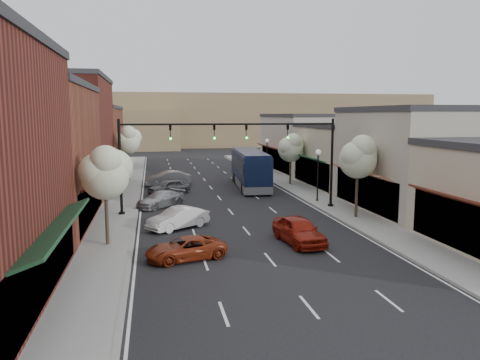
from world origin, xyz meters
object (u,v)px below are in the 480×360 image
signal_mast_left (154,152)px  parked_car_b (178,218)px  lamp_post_near (318,167)px  lamp_post_far (267,151)px  red_hatchback (299,230)px  tree_left_far (128,140)px  signal_mast_right (303,150)px  parked_car_c (160,199)px  tree_left_near (106,172)px  parked_car_d (169,187)px  parked_car_a (186,249)px  coach_bus (250,168)px  tree_right_near (359,156)px  parked_car_e (168,178)px  tree_right_far (291,147)px

signal_mast_left → parked_car_b: size_ratio=1.96×
lamp_post_near → lamp_post_far: same height
signal_mast_left → red_hatchback: (7.98, -9.37, -3.85)m
tree_left_far → signal_mast_right: bearing=-52.3°
lamp_post_near → parked_car_c: bearing=178.6°
signal_mast_left → tree_left_near: size_ratio=1.44×
tree_left_near → parked_car_d: 17.84m
red_hatchback → parked_car_c: size_ratio=1.04×
tree_left_near → lamp_post_near: (16.05, 10.56, -1.22)m
parked_car_d → parked_car_a: bearing=-23.2°
tree_left_near → parked_car_d: size_ratio=1.44×
coach_bus → signal_mast_left: bearing=-125.0°
tree_right_near → coach_bus: 16.56m
tree_left_near → lamp_post_near: size_ratio=1.28×
parked_car_a → parked_car_c: size_ratio=0.94×
signal_mast_left → parked_car_a: signal_mast_left is taller
lamp_post_far → parked_car_e: bearing=-153.5°
signal_mast_right → tree_left_near: 16.05m
tree_right_far → parked_car_d: size_ratio=1.37×
parked_car_b → red_hatchback: bearing=19.5°
lamp_post_far → lamp_post_near: bearing=-90.0°
signal_mast_right → tree_left_far: signal_mast_right is taller
tree_right_far → parked_car_a: size_ratio=1.33×
signal_mast_right → signal_mast_left: bearing=180.0°
signal_mast_left → red_hatchback: bearing=-49.6°
parked_car_c → signal_mast_right: bearing=32.0°
lamp_post_far → signal_mast_right: bearing=-96.2°
coach_bus → parked_car_b: size_ratio=2.91×
tree_right_far → red_hatchback: tree_right_far is taller
tree_right_far → parked_car_c: bearing=-146.0°
tree_right_near → lamp_post_near: bearing=94.8°
tree_right_near → parked_car_b: (-12.55, -0.53, -3.76)m
red_hatchback → parked_car_e: 24.30m
parked_car_a → parked_car_d: bearing=164.7°
lamp_post_far → red_hatchback: bearing=-100.5°
signal_mast_left → tree_right_far: size_ratio=1.51×
signal_mast_right → red_hatchback: 10.65m
tree_left_near → red_hatchback: tree_left_near is taller
parked_car_d → signal_mast_right: bearing=24.3°
coach_bus → parked_car_e: coach_bus is taller
parked_car_d → parked_car_e: parked_car_e is taller
tree_left_far → parked_car_e: size_ratio=1.30×
coach_bus → parked_car_d: (-8.24, -2.73, -1.24)m
tree_left_near → parked_car_b: size_ratio=1.36×
coach_bus → parked_car_d: size_ratio=3.08×
lamp_post_near → lamp_post_far: size_ratio=1.00×
parked_car_a → parked_car_c: parked_car_c is taller
signal_mast_right → tree_left_far: bearing=127.7°
signal_mast_left → tree_right_near: (13.97, -4.05, -0.17)m
parked_car_e → parked_car_b: bearing=-6.0°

